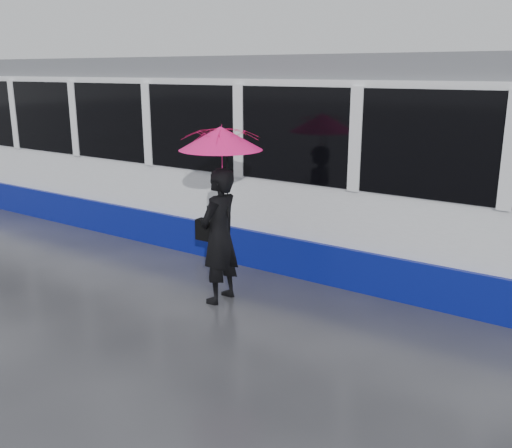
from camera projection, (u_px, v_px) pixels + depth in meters
The scene contains 6 objects.
ground at pixel (239, 301), 8.00m from camera, with size 90.00×90.00×0.00m, color #2A2A2F.
rails at pixel (324, 254), 9.98m from camera, with size 34.00×1.51×0.02m.
tram at pixel (305, 160), 9.79m from camera, with size 26.00×2.56×3.35m.
woman at pixel (219, 236), 7.78m from camera, with size 0.69×0.45×1.88m, color black.
umbrella at pixel (221, 155), 7.46m from camera, with size 1.14×1.14×1.27m.
handbag at pixel (208, 230), 7.90m from camera, with size 0.34×0.16×0.47m.
Camera 1 is at (4.43, -5.98, 3.13)m, focal length 40.00 mm.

